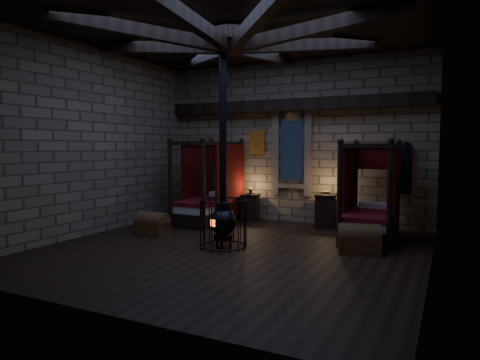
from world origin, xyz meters
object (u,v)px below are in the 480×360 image
at_px(bed_left, 210,203).
at_px(trunk_left, 152,225).
at_px(bed_right, 371,216).
at_px(trunk_right, 359,240).
at_px(stove, 223,218).

distance_m(bed_left, trunk_left, 2.01).
relative_size(bed_right, trunk_right, 2.37).
bearing_deg(bed_right, bed_left, 174.18).
relative_size(bed_right, stove, 0.50).
bearing_deg(bed_left, trunk_right, -18.65).
height_order(trunk_left, trunk_right, trunk_right).
bearing_deg(bed_right, trunk_left, -161.41).
bearing_deg(trunk_left, bed_right, 20.24).
bearing_deg(bed_right, stove, -142.21).
distance_m(bed_left, trunk_right, 4.43).
height_order(bed_left, trunk_left, bed_left).
distance_m(bed_left, stove, 2.86).
height_order(bed_left, stove, stove).
bearing_deg(stove, bed_right, 63.04).
bearing_deg(bed_right, trunk_right, -91.48).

